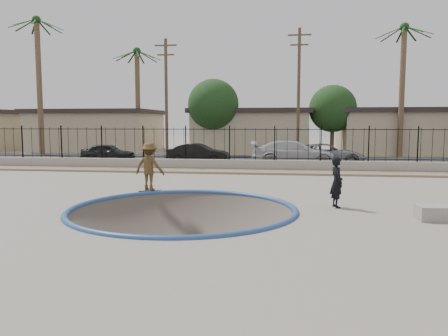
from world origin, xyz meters
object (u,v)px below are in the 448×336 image
concrete_ledge (448,213)px  skateboard (150,191)px  skater (150,169)px  car_a (108,153)px  car_c (294,153)px  car_d (327,154)px  videographer (337,182)px  car_b (198,154)px

concrete_ledge → skateboard: bearing=159.9°
skater → concrete_ledge: (9.53, -3.49, -0.71)m
car_a → car_c: 12.51m
skater → car_d: (7.68, 11.89, -0.21)m
concrete_ledge → car_a: 22.75m
videographer → car_a: size_ratio=0.45×
videographer → car_b: bearing=12.7°
skater → concrete_ledge: bearing=169.8°
videographer → concrete_ledge: 3.22m
car_d → car_a: bearing=84.9°
skater → car_a: skater is taller
concrete_ledge → car_d: bearing=96.9°
car_a → car_c: size_ratio=0.68×
concrete_ledge → car_a: size_ratio=0.45×
skater → skateboard: 0.85m
concrete_ledge → car_d: car_d is taller
skater → concrete_ledge: size_ratio=1.14×
skater → skateboard: skater is taller
skateboard → car_b: 11.33m
skateboard → car_c: 12.66m
car_c → car_d: bearing=-78.0°
videographer → concrete_ledge: videographer is taller
skater → car_b: skater is taller
videographer → car_a: (-13.55, 14.36, -0.15)m
skateboard → concrete_ledge: concrete_ledge is taller
skateboard → skater: bearing=65.2°
car_a → car_b: bearing=-103.6°
concrete_ledge → car_d: (-1.85, 15.38, 0.50)m
skater → videographer: size_ratio=1.13×
skateboard → videographer: size_ratio=0.54×
car_a → car_c: bearing=-99.3°
car_a → car_d: 14.52m
videographer → car_d: videographer is taller
skateboard → concrete_ledge: 10.15m
concrete_ledge → car_d: 15.49m
videographer → car_d: size_ratio=0.33×
car_c → car_d: 2.12m
car_c → car_d: (2.04, 0.58, -0.10)m
videographer → car_c: (-1.08, 13.35, 0.00)m
videographer → car_b: videographer is taller
skateboard → concrete_ledge: size_ratio=0.54×
skater → skateboard: bearing=99.9°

